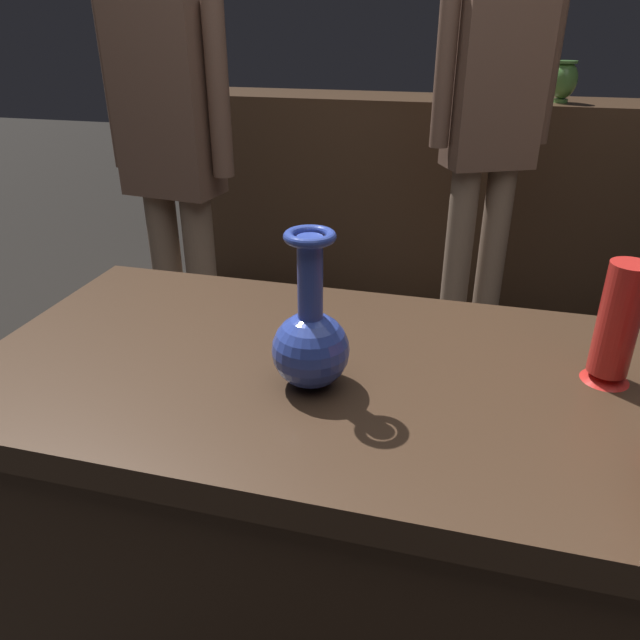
# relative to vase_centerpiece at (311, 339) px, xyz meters

# --- Properties ---
(display_plinth) EXTENTS (1.20, 0.64, 0.80)m
(display_plinth) POSITION_rel_vase_centerpiece_xyz_m (0.01, 0.06, -0.48)
(display_plinth) COLOR #382619
(display_plinth) RESTS_ON ground_plane
(back_display_shelf) EXTENTS (2.60, 0.40, 0.99)m
(back_display_shelf) POSITION_rel_vase_centerpiece_xyz_m (0.01, 2.26, -0.39)
(back_display_shelf) COLOR #422D1E
(back_display_shelf) RESTS_ON ground_plane
(vase_centerpiece) EXTENTS (0.12, 0.12, 0.25)m
(vase_centerpiece) POSITION_rel_vase_centerpiece_xyz_m (0.00, 0.00, 0.00)
(vase_centerpiece) COLOR #2D429E
(vase_centerpiece) RESTS_ON display_plinth
(vase_tall_behind) EXTENTS (0.08, 0.08, 0.20)m
(vase_tall_behind) POSITION_rel_vase_centerpiece_xyz_m (0.46, 0.13, 0.02)
(vase_tall_behind) COLOR red
(vase_tall_behind) RESTS_ON display_plinth
(shelf_vase_center) EXTENTS (0.07, 0.07, 0.23)m
(shelf_vase_center) POSITION_rel_vase_centerpiece_xyz_m (0.01, 2.32, 0.22)
(shelf_vase_center) COLOR silver
(shelf_vase_center) RESTS_ON back_display_shelf
(shelf_vase_right) EXTENTS (0.11, 0.11, 0.17)m
(shelf_vase_right) POSITION_rel_vase_centerpiece_xyz_m (0.53, 2.20, 0.20)
(shelf_vase_right) COLOR #477A38
(shelf_vase_right) RESTS_ON back_display_shelf
(visitor_center_back) EXTENTS (0.43, 0.30, 1.65)m
(visitor_center_back) POSITION_rel_vase_centerpiece_xyz_m (0.25, 1.63, 0.09)
(visitor_center_back) COLOR #846B56
(visitor_center_back) RESTS_ON ground_plane
(visitor_near_left) EXTENTS (0.47, 0.22, 1.57)m
(visitor_near_left) POSITION_rel_vase_centerpiece_xyz_m (-0.80, 1.11, 0.04)
(visitor_near_left) COLOR #846B56
(visitor_near_left) RESTS_ON ground_plane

